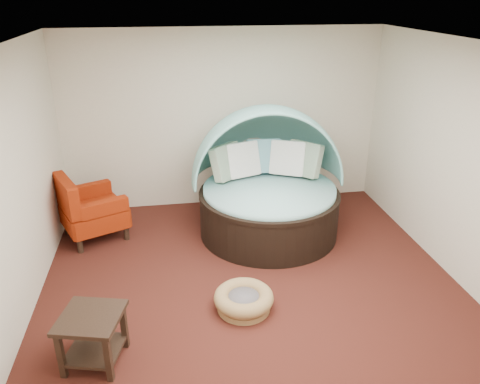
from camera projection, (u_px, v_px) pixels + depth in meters
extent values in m
plane|color=#421913|center=(252.00, 285.00, 5.67)|extent=(5.00, 5.00, 0.00)
plane|color=beige|center=(223.00, 120.00, 7.37)|extent=(5.00, 0.00, 5.00)
plane|color=beige|center=(330.00, 329.00, 2.85)|extent=(5.00, 0.00, 5.00)
plane|color=beige|center=(11.00, 193.00, 4.74)|extent=(0.00, 5.00, 5.00)
plane|color=beige|center=(462.00, 165.00, 5.48)|extent=(0.00, 5.00, 5.00)
plane|color=white|center=(255.00, 45.00, 4.55)|extent=(5.00, 5.00, 0.00)
cylinder|color=black|center=(269.00, 214.00, 6.78)|extent=(2.09, 2.09, 0.61)
cylinder|color=black|center=(269.00, 193.00, 6.65)|extent=(2.11, 2.11, 0.06)
cylinder|color=#9BD9D3|center=(269.00, 191.00, 6.63)|extent=(1.97, 1.97, 0.13)
cube|color=#3C6B57|center=(227.00, 162.00, 6.76)|extent=(0.57, 0.55, 0.53)
cube|color=silver|center=(242.00, 160.00, 6.84)|extent=(0.57, 0.44, 0.53)
cube|color=#67A3B3|center=(264.00, 156.00, 7.00)|extent=(0.52, 0.31, 0.53)
cube|color=silver|center=(288.00, 158.00, 6.91)|extent=(0.58, 0.48, 0.53)
cube|color=#3C6B57|center=(304.00, 159.00, 6.87)|extent=(0.55, 0.57, 0.53)
cylinder|color=olive|center=(244.00, 306.00, 5.24)|extent=(0.69, 0.69, 0.07)
torus|color=olive|center=(244.00, 298.00, 5.20)|extent=(0.78, 0.78, 0.17)
cylinder|color=#5B575B|center=(244.00, 299.00, 5.21)|extent=(0.46, 0.46, 0.10)
cylinder|color=black|center=(80.00, 246.00, 6.34)|extent=(0.10, 0.10, 0.20)
cylinder|color=black|center=(67.00, 227.00, 6.84)|extent=(0.10, 0.10, 0.20)
cylinder|color=black|center=(126.00, 233.00, 6.67)|extent=(0.10, 0.10, 0.20)
cylinder|color=black|center=(111.00, 216.00, 7.18)|extent=(0.10, 0.10, 0.20)
cube|color=#96280C|center=(94.00, 215.00, 6.66)|extent=(1.09, 1.09, 0.29)
cube|color=#96280C|center=(67.00, 196.00, 6.34)|extent=(0.48, 0.81, 0.48)
cube|color=#96280C|center=(104.00, 208.00, 6.32)|extent=(0.65, 0.39, 0.20)
cube|color=#96280C|center=(88.00, 190.00, 6.86)|extent=(0.65, 0.39, 0.20)
cube|color=black|center=(90.00, 318.00, 4.32)|extent=(0.68, 0.68, 0.04)
cube|color=black|center=(95.00, 350.00, 4.47)|extent=(0.60, 0.60, 0.03)
cube|color=black|center=(61.00, 356.00, 4.24)|extent=(0.07, 0.07, 0.49)
cube|color=black|center=(81.00, 324.00, 4.65)|extent=(0.07, 0.07, 0.49)
cube|color=black|center=(108.00, 359.00, 4.20)|extent=(0.07, 0.07, 0.49)
cube|color=black|center=(124.00, 326.00, 4.61)|extent=(0.07, 0.07, 0.49)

